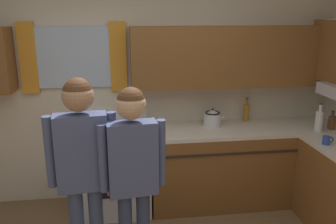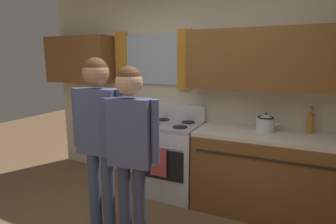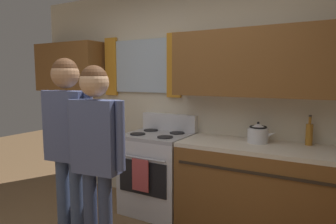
% 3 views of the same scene
% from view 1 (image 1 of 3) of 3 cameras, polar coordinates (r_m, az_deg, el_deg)
% --- Properties ---
extents(back_wall_unit, '(4.60, 0.42, 2.60)m').
position_cam_1_polar(back_wall_unit, '(3.89, -4.12, 5.71)').
color(back_wall_unit, beige).
rests_on(back_wall_unit, ground).
extents(kitchen_counter_run, '(2.17, 2.16, 0.90)m').
position_cam_1_polar(kitchen_counter_run, '(3.90, 19.25, -10.51)').
color(kitchen_counter_run, brown).
rests_on(kitchen_counter_run, ground).
extents(stove_oven, '(0.71, 0.67, 1.10)m').
position_cam_1_polar(stove_oven, '(3.91, -8.42, -9.39)').
color(stove_oven, silver).
rests_on(stove_oven, ground).
extents(bottle_squat_brown, '(0.08, 0.08, 0.21)m').
position_cam_1_polar(bottle_squat_brown, '(4.22, 25.41, -1.51)').
color(bottle_squat_brown, brown).
rests_on(bottle_squat_brown, kitchen_counter_run).
extents(bottle_milk_white, '(0.08, 0.08, 0.31)m').
position_cam_1_polar(bottle_milk_white, '(4.06, 23.65, -1.30)').
color(bottle_milk_white, white).
rests_on(bottle_milk_white, kitchen_counter_run).
extents(bottle_oil_amber, '(0.06, 0.06, 0.29)m').
position_cam_1_polar(bottle_oil_amber, '(4.18, 12.79, -0.05)').
color(bottle_oil_amber, '#B27223').
rests_on(bottle_oil_amber, kitchen_counter_run).
extents(mug_cobalt_blue, '(0.11, 0.07, 0.08)m').
position_cam_1_polar(mug_cobalt_blue, '(3.70, 24.70, -4.25)').
color(mug_cobalt_blue, '#2D479E').
rests_on(mug_cobalt_blue, kitchen_counter_run).
extents(stovetop_kettle, '(0.27, 0.20, 0.21)m').
position_cam_1_polar(stovetop_kettle, '(3.94, 7.36, -0.97)').
color(stovetop_kettle, silver).
rests_on(stovetop_kettle, kitchen_counter_run).
extents(adult_left, '(0.52, 0.23, 1.69)m').
position_cam_1_polar(adult_left, '(2.69, -13.92, -7.72)').
color(adult_left, '#38476B').
rests_on(adult_left, ground).
extents(adult_in_plaid, '(0.50, 0.22, 1.63)m').
position_cam_1_polar(adult_in_plaid, '(2.63, -5.83, -8.84)').
color(adult_in_plaid, '#2D3856').
rests_on(adult_in_plaid, ground).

